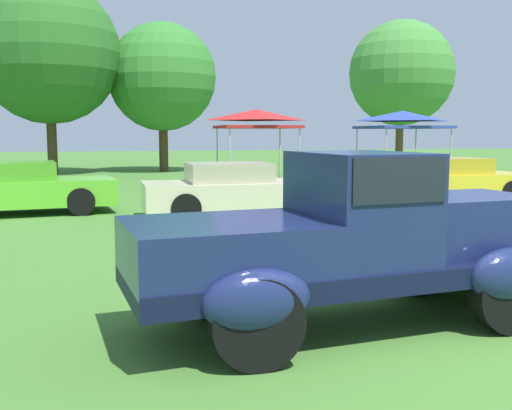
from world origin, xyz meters
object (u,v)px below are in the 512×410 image
canopy_tent_left_field (257,118)px  show_car_yellow (455,181)px  feature_pickup_truck (351,238)px  canopy_tent_center_field (403,119)px  show_car_lime (20,189)px  show_car_cream (234,191)px

canopy_tent_left_field → show_car_yellow: bearing=-56.3°
feature_pickup_truck → canopy_tent_center_field: bearing=61.0°
show_car_lime → show_car_cream: 5.03m
show_car_cream → canopy_tent_center_field: canopy_tent_center_field is taller
show_car_cream → canopy_tent_center_field: size_ratio=1.47×
show_car_lime → show_car_yellow: same height
canopy_tent_center_field → canopy_tent_left_field: bearing=179.7°
feature_pickup_truck → canopy_tent_left_field: (2.76, 15.05, 1.56)m
canopy_tent_center_field → feature_pickup_truck: bearing=-119.0°
feature_pickup_truck → canopy_tent_left_field: canopy_tent_left_field is taller
show_car_cream → canopy_tent_left_field: bearing=72.4°
show_car_lime → canopy_tent_left_field: size_ratio=1.61×
show_car_lime → canopy_tent_left_field: (7.07, 5.66, 1.82)m
canopy_tent_center_field → show_car_lime: bearing=-156.0°
show_car_lime → canopy_tent_left_field: bearing=38.7°
show_car_yellow → canopy_tent_left_field: canopy_tent_left_field is taller
feature_pickup_truck → show_car_yellow: feature_pickup_truck is taller
show_car_lime → show_car_cream: size_ratio=1.06×
feature_pickup_truck → show_car_cream: size_ratio=1.08×
show_car_lime → canopy_tent_left_field: canopy_tent_left_field is taller
show_car_cream → feature_pickup_truck: bearing=-93.3°
canopy_tent_center_field → show_car_cream: bearing=-137.3°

